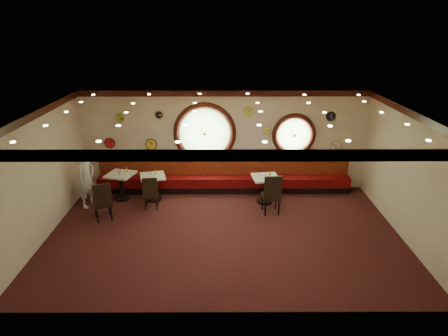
# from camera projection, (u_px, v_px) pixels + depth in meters

# --- Properties ---
(floor) EXTENTS (9.00, 6.00, 0.00)m
(floor) POSITION_uv_depth(u_px,v_px,m) (224.00, 233.00, 10.35)
(floor) COLOR #331115
(floor) RESTS_ON ground
(ceiling) EXTENTS (9.00, 6.00, 0.02)m
(ceiling) POSITION_uv_depth(u_px,v_px,m) (224.00, 111.00, 9.24)
(ceiling) COLOR gold
(ceiling) RESTS_ON wall_back
(wall_back) EXTENTS (9.00, 0.02, 3.20)m
(wall_back) POSITION_uv_depth(u_px,v_px,m) (224.00, 141.00, 12.61)
(wall_back) COLOR beige
(wall_back) RESTS_ON floor
(wall_front) EXTENTS (9.00, 0.02, 3.20)m
(wall_front) POSITION_uv_depth(u_px,v_px,m) (225.00, 238.00, 6.98)
(wall_front) COLOR beige
(wall_front) RESTS_ON floor
(wall_left) EXTENTS (0.02, 6.00, 3.20)m
(wall_left) POSITION_uv_depth(u_px,v_px,m) (41.00, 176.00, 9.78)
(wall_left) COLOR beige
(wall_left) RESTS_ON floor
(wall_right) EXTENTS (0.02, 6.00, 3.20)m
(wall_right) POSITION_uv_depth(u_px,v_px,m) (407.00, 175.00, 9.81)
(wall_right) COLOR beige
(wall_right) RESTS_ON floor
(molding_back) EXTENTS (9.00, 0.10, 0.18)m
(molding_back) POSITION_uv_depth(u_px,v_px,m) (224.00, 93.00, 12.03)
(molding_back) COLOR black
(molding_back) RESTS_ON wall_back
(molding_front) EXTENTS (9.00, 0.10, 0.18)m
(molding_front) POSITION_uv_depth(u_px,v_px,m) (225.00, 156.00, 6.50)
(molding_front) COLOR black
(molding_front) RESTS_ON wall_back
(molding_left) EXTENTS (0.10, 6.00, 0.18)m
(molding_left) POSITION_uv_depth(u_px,v_px,m) (33.00, 115.00, 9.25)
(molding_left) COLOR black
(molding_left) RESTS_ON wall_back
(molding_right) EXTENTS (0.10, 6.00, 0.18)m
(molding_right) POSITION_uv_depth(u_px,v_px,m) (415.00, 115.00, 9.28)
(molding_right) COLOR black
(molding_right) RESTS_ON wall_back
(banquette_base) EXTENTS (8.00, 0.55, 0.20)m
(banquette_base) POSITION_uv_depth(u_px,v_px,m) (224.00, 188.00, 12.87)
(banquette_base) COLOR black
(banquette_base) RESTS_ON floor
(banquette_seat) EXTENTS (8.00, 0.55, 0.30)m
(banquette_seat) POSITION_uv_depth(u_px,v_px,m) (224.00, 181.00, 12.78)
(banquette_seat) COLOR #5E080A
(banquette_seat) RESTS_ON banquette_base
(banquette_back) EXTENTS (8.00, 0.10, 0.55)m
(banquette_back) POSITION_uv_depth(u_px,v_px,m) (224.00, 167.00, 12.85)
(banquette_back) COLOR #640710
(banquette_back) RESTS_ON wall_back
(porthole_left_glass) EXTENTS (1.66, 0.02, 1.66)m
(porthole_left_glass) POSITION_uv_depth(u_px,v_px,m) (205.00, 133.00, 12.51)
(porthole_left_glass) COLOR #95D37E
(porthole_left_glass) RESTS_ON wall_back
(porthole_left_frame) EXTENTS (1.98, 0.18, 1.98)m
(porthole_left_frame) POSITION_uv_depth(u_px,v_px,m) (205.00, 133.00, 12.50)
(porthole_left_frame) COLOR black
(porthole_left_frame) RESTS_ON wall_back
(porthole_left_ring) EXTENTS (1.61, 0.03, 1.61)m
(porthole_left_ring) POSITION_uv_depth(u_px,v_px,m) (205.00, 134.00, 12.47)
(porthole_left_ring) COLOR gold
(porthole_left_ring) RESTS_ON wall_back
(porthole_right_glass) EXTENTS (1.10, 0.02, 1.10)m
(porthole_right_glass) POSITION_uv_depth(u_px,v_px,m) (294.00, 135.00, 12.54)
(porthole_right_glass) COLOR #95D37E
(porthole_right_glass) RESTS_ON wall_back
(porthole_right_frame) EXTENTS (1.38, 0.18, 1.38)m
(porthole_right_frame) POSITION_uv_depth(u_px,v_px,m) (294.00, 135.00, 12.53)
(porthole_right_frame) COLOR black
(porthole_right_frame) RESTS_ON wall_back
(porthole_right_ring) EXTENTS (1.09, 0.03, 1.09)m
(porthole_right_ring) POSITION_uv_depth(u_px,v_px,m) (294.00, 135.00, 12.50)
(porthole_right_ring) COLOR gold
(porthole_right_ring) RESTS_ON wall_back
(wall_clock_0) EXTENTS (0.22, 0.03, 0.22)m
(wall_clock_0) POSITION_uv_depth(u_px,v_px,m) (267.00, 130.00, 12.45)
(wall_clock_0) COLOR #DBE24B
(wall_clock_0) RESTS_ON wall_back
(wall_clock_1) EXTENTS (0.30, 0.03, 0.30)m
(wall_clock_1) POSITION_uv_depth(u_px,v_px,m) (248.00, 111.00, 12.24)
(wall_clock_1) COLOR #9ECF40
(wall_clock_1) RESTS_ON wall_back
(wall_clock_2) EXTENTS (0.32, 0.03, 0.32)m
(wall_clock_2) POSITION_uv_depth(u_px,v_px,m) (110.00, 143.00, 12.57)
(wall_clock_2) COLOR red
(wall_clock_2) RESTS_ON wall_back
(wall_clock_3) EXTENTS (0.24, 0.03, 0.24)m
(wall_clock_3) POSITION_uv_depth(u_px,v_px,m) (250.00, 153.00, 12.71)
(wall_clock_3) COLOR red
(wall_clock_3) RESTS_ON wall_back
(wall_clock_4) EXTENTS (0.26, 0.03, 0.26)m
(wall_clock_4) POSITION_uv_depth(u_px,v_px,m) (120.00, 118.00, 12.30)
(wall_clock_4) COLOR #8EC727
(wall_clock_4) RESTS_ON wall_back
(wall_clock_5) EXTENTS (0.24, 0.03, 0.24)m
(wall_clock_5) POSITION_uv_depth(u_px,v_px,m) (159.00, 115.00, 12.27)
(wall_clock_5) COLOR black
(wall_clock_5) RESTS_ON wall_back
(wall_clock_6) EXTENTS (0.28, 0.03, 0.28)m
(wall_clock_6) POSITION_uv_depth(u_px,v_px,m) (331.00, 116.00, 12.30)
(wall_clock_6) COLOR black
(wall_clock_6) RESTS_ON wall_back
(wall_clock_7) EXTENTS (0.36, 0.03, 0.36)m
(wall_clock_7) POSITION_uv_depth(u_px,v_px,m) (151.00, 144.00, 12.59)
(wall_clock_7) COLOR gold
(wall_clock_7) RESTS_ON wall_back
(wall_clock_8) EXTENTS (0.34, 0.03, 0.34)m
(wall_clock_8) POSITION_uv_depth(u_px,v_px,m) (336.00, 146.00, 12.63)
(wall_clock_8) COLOR white
(wall_clock_8) RESTS_ON wall_back
(table_a) EXTENTS (0.93, 0.93, 0.83)m
(table_a) POSITION_uv_depth(u_px,v_px,m) (121.00, 183.00, 12.15)
(table_a) COLOR black
(table_a) RESTS_ON floor
(table_b) EXTENTS (0.88, 0.88, 0.80)m
(table_b) POSITION_uv_depth(u_px,v_px,m) (153.00, 184.00, 12.09)
(table_b) COLOR black
(table_b) RESTS_ON floor
(table_c) EXTENTS (0.84, 0.84, 0.83)m
(table_c) POSITION_uv_depth(u_px,v_px,m) (265.00, 186.00, 11.91)
(table_c) COLOR black
(table_c) RESTS_ON floor
(chair_a) EXTENTS (0.62, 0.62, 0.69)m
(chair_a) POSITION_uv_depth(u_px,v_px,m) (102.00, 199.00, 10.77)
(chair_a) COLOR black
(chair_a) RESTS_ON floor
(chair_b) EXTENTS (0.47, 0.47, 0.63)m
(chair_b) POSITION_uv_depth(u_px,v_px,m) (150.00, 191.00, 11.45)
(chair_b) COLOR black
(chair_b) RESTS_ON floor
(chair_c) EXTENTS (0.54, 0.54, 0.73)m
(chair_c) POSITION_uv_depth(u_px,v_px,m) (272.00, 192.00, 11.14)
(chair_c) COLOR black
(chair_c) RESTS_ON floor
(condiment_a_salt) EXTENTS (0.04, 0.04, 0.11)m
(condiment_a_salt) POSITION_uv_depth(u_px,v_px,m) (120.00, 171.00, 12.13)
(condiment_a_salt) COLOR silver
(condiment_a_salt) RESTS_ON table_a
(condiment_b_salt) EXTENTS (0.04, 0.04, 0.11)m
(condiment_b_salt) POSITION_uv_depth(u_px,v_px,m) (151.00, 173.00, 12.00)
(condiment_b_salt) COLOR silver
(condiment_b_salt) RESTS_ON table_b
(condiment_c_salt) EXTENTS (0.03, 0.03, 0.09)m
(condiment_c_salt) POSITION_uv_depth(u_px,v_px,m) (261.00, 175.00, 11.83)
(condiment_c_salt) COLOR silver
(condiment_c_salt) RESTS_ON table_c
(condiment_a_pepper) EXTENTS (0.04, 0.04, 0.11)m
(condiment_a_pepper) POSITION_uv_depth(u_px,v_px,m) (120.00, 173.00, 11.96)
(condiment_a_pepper) COLOR #BABABF
(condiment_a_pepper) RESTS_ON table_a
(condiment_b_pepper) EXTENTS (0.04, 0.04, 0.11)m
(condiment_b_pepper) POSITION_uv_depth(u_px,v_px,m) (155.00, 174.00, 11.95)
(condiment_b_pepper) COLOR silver
(condiment_b_pepper) RESTS_ON table_b
(condiment_c_pepper) EXTENTS (0.03, 0.03, 0.10)m
(condiment_c_pepper) POSITION_uv_depth(u_px,v_px,m) (265.00, 175.00, 11.78)
(condiment_c_pepper) COLOR silver
(condiment_c_pepper) RESTS_ON table_c
(condiment_a_bottle) EXTENTS (0.05, 0.05, 0.16)m
(condiment_a_bottle) POSITION_uv_depth(u_px,v_px,m) (126.00, 170.00, 12.14)
(condiment_a_bottle) COLOR gold
(condiment_a_bottle) RESTS_ON table_a
(condiment_b_bottle) EXTENTS (0.05, 0.05, 0.15)m
(condiment_b_bottle) POSITION_uv_depth(u_px,v_px,m) (156.00, 172.00, 12.07)
(condiment_b_bottle) COLOR gold
(condiment_b_bottle) RESTS_ON table_b
(condiment_c_bottle) EXTENTS (0.05, 0.05, 0.15)m
(condiment_c_bottle) POSITION_uv_depth(u_px,v_px,m) (270.00, 173.00, 11.87)
(condiment_c_bottle) COLOR #C4852E
(condiment_c_bottle) RESTS_ON table_c
(waiter) EXTENTS (0.63, 0.74, 1.72)m
(waiter) POSITION_uv_depth(u_px,v_px,m) (86.00, 179.00, 11.57)
(waiter) COLOR silver
(waiter) RESTS_ON floor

